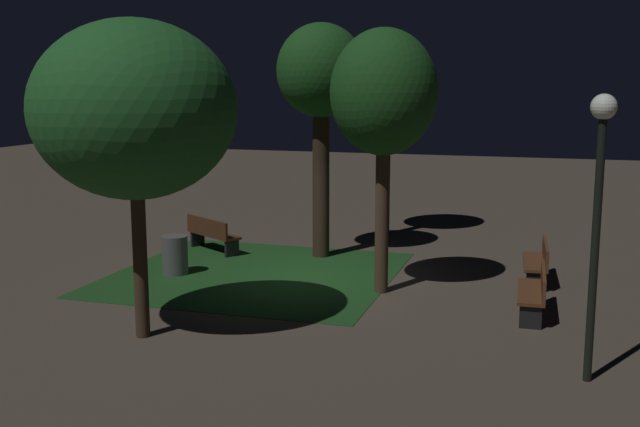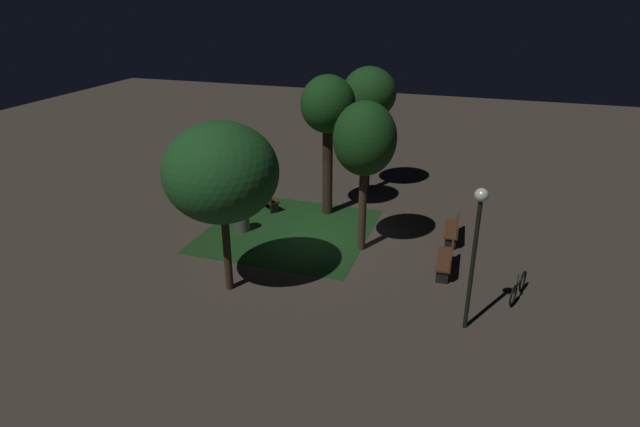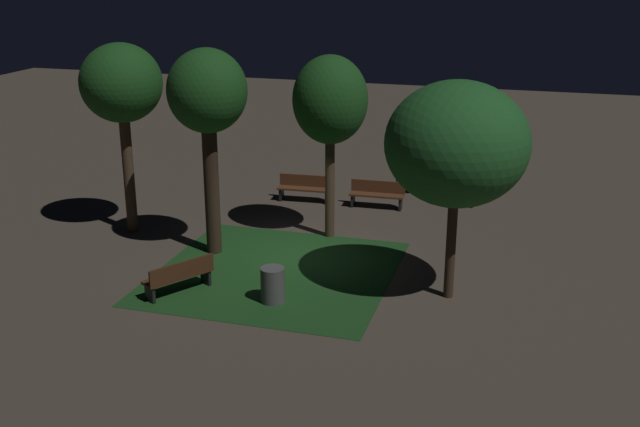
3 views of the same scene
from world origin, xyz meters
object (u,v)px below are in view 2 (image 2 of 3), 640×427
object	(u,v)px
bench_front_left	(447,259)
bench_corner	(262,197)
bench_lawn_edge	(454,228)
tree_back_right	(365,140)
trash_bin	(242,220)
tree_lawn_side	(328,108)
lamp_post_path_center	(476,235)
tree_near_wall	(369,95)
tree_left_canopy	(221,173)
bicycle	(518,288)

from	to	relation	value
bench_front_left	bench_corner	distance (m)	8.68
bench_lawn_edge	bench_front_left	bearing A→B (deg)	-180.00
bench_front_left	bench_lawn_edge	distance (m)	2.51
tree_back_right	trash_bin	world-z (taller)	tree_back_right
tree_lawn_side	lamp_post_path_center	world-z (taller)	tree_lawn_side
bench_front_left	tree_lawn_side	world-z (taller)	tree_lawn_side
tree_back_right	lamp_post_path_center	xyz separation A→B (m)	(-3.80, -3.92, -1.19)
tree_back_right	tree_near_wall	xyz separation A→B (m)	(5.86, 1.23, 0.38)
bench_lawn_edge	trash_bin	bearing A→B (deg)	101.89
bench_lawn_edge	lamp_post_path_center	xyz separation A→B (m)	(-5.54, -0.83, 2.37)
bench_front_left	tree_near_wall	world-z (taller)	tree_near_wall
lamp_post_path_center	trash_bin	size ratio (longest dim) A/B	4.69
tree_back_right	tree_lawn_side	bearing A→B (deg)	37.75
tree_lawn_side	tree_left_canopy	world-z (taller)	tree_lawn_side
lamp_post_path_center	trash_bin	xyz separation A→B (m)	(3.89, 8.69, -2.41)
bench_corner	tree_left_canopy	distance (m)	7.42
tree_back_right	trash_bin	distance (m)	5.98
bench_lawn_edge	tree_near_wall	bearing A→B (deg)	46.40
tree_lawn_side	trash_bin	distance (m)	5.46
tree_left_canopy	bench_lawn_edge	bearing A→B (deg)	-48.20
tree_near_wall	bench_lawn_edge	bearing A→B (deg)	-133.60
tree_near_wall	lamp_post_path_center	size ratio (longest dim) A/B	1.36
bench_corner	tree_left_canopy	world-z (taller)	tree_left_canopy
bench_lawn_edge	trash_bin	size ratio (longest dim) A/B	2.07
tree_left_canopy	tree_near_wall	distance (m)	10.03
bench_lawn_edge	lamp_post_path_center	size ratio (longest dim) A/B	0.44
tree_back_right	bicycle	xyz separation A→B (m)	(-1.72, -5.32, -3.70)
tree_near_wall	trash_bin	bearing A→B (deg)	148.46
bench_front_left	tree_left_canopy	size ratio (longest dim) A/B	0.34
trash_bin	bench_lawn_edge	bearing A→B (deg)	-78.11
trash_bin	bicycle	world-z (taller)	bicycle
tree_near_wall	bench_corner	bearing A→B (deg)	132.36
bench_corner	tree_near_wall	world-z (taller)	tree_near_wall
bench_lawn_edge	tree_lawn_side	world-z (taller)	tree_lawn_side
tree_back_right	tree_left_canopy	size ratio (longest dim) A/B	1.01
tree_lawn_side	tree_near_wall	bearing A→B (deg)	-16.54
tree_lawn_side	tree_left_canopy	distance (m)	6.84
bench_front_left	bicycle	world-z (taller)	bicycle
tree_left_canopy	trash_bin	xyz separation A→B (m)	(4.03, 1.50, -3.39)
bench_corner	tree_back_right	distance (m)	6.59
lamp_post_path_center	bicycle	world-z (taller)	lamp_post_path_center
tree_left_canopy	lamp_post_path_center	distance (m)	7.26
bench_lawn_edge	tree_back_right	bearing A→B (deg)	119.49
tree_left_canopy	bicycle	distance (m)	9.54
tree_near_wall	trash_bin	size ratio (longest dim) A/B	6.39
tree_back_right	trash_bin	size ratio (longest dim) A/B	6.08
bench_corner	tree_near_wall	xyz separation A→B (m)	(3.41, -3.74, 3.94)
bench_lawn_edge	lamp_post_path_center	world-z (taller)	lamp_post_path_center
tree_left_canopy	lamp_post_path_center	world-z (taller)	tree_left_canopy
bench_corner	bicycle	world-z (taller)	bicycle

